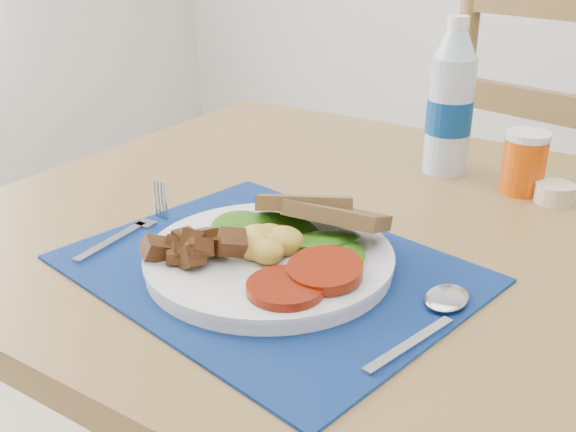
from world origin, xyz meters
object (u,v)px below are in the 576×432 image
(juice_glass, at_px, (524,164))
(breakfast_plate, at_px, (263,252))
(water_bottle, at_px, (450,106))
(chair_far, at_px, (573,177))

(juice_glass, bearing_deg, breakfast_plate, -113.89)
(breakfast_plate, relative_size, water_bottle, 1.17)
(chair_far, distance_m, water_bottle, 0.51)
(juice_glass, bearing_deg, water_bottle, 169.65)
(water_bottle, bearing_deg, juice_glass, -10.35)
(breakfast_plate, bearing_deg, chair_far, 57.93)
(chair_far, relative_size, breakfast_plate, 4.46)
(chair_far, xyz_separation_m, juice_glass, (0.00, -0.46, 0.17))
(chair_far, xyz_separation_m, breakfast_plate, (-0.18, -0.87, 0.15))
(water_bottle, xyz_separation_m, juice_glass, (0.13, -0.02, -0.06))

